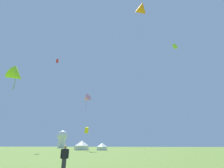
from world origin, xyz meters
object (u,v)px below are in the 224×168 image
Objects in this scene: kite_pink_delta at (86,99)px; person_spectator at (64,160)px; kite_yellow_box at (86,130)px; kite_lime_delta at (16,76)px; festival_tent_left at (102,146)px; kite_orange_delta at (142,11)px; kite_lime_box at (175,47)px; observatory_dome at (62,138)px; kite_red_box at (57,61)px; festival_tent_center at (82,145)px.

person_spectator is (16.15, -45.84, -17.36)m from kite_pink_delta.
person_spectator is (15.60, -46.26, -5.88)m from kite_yellow_box.
festival_tent_left is (9.00, 35.82, -13.69)m from kite_lime_delta.
festival_tent_left is at bearing 122.66° from kite_orange_delta.
person_spectator is at bearing -115.35° from kite_lime_box.
observatory_dome is at bearing 125.24° from kite_pink_delta.
festival_tent_left reaches higher than person_spectator.
observatory_dome is at bearing 125.93° from kite_yellow_box.
kite_yellow_box is at bearing 134.60° from kite_orange_delta.
kite_lime_delta is 38.76m from kite_red_box.
kite_pink_delta is 5.09× the size of festival_tent_left.
festival_tent_center is at bearing -53.86° from observatory_dome.
festival_tent_left is (4.55, 4.94, -5.32)m from kite_yellow_box.
kite_orange_delta is 1.87× the size of kite_pink_delta.
kite_red_box is at bearing -68.45° from observatory_dome.
festival_tent_center is at bearing 88.25° from kite_lime_delta.
kite_yellow_box is at bearing 36.74° from kite_pink_delta.
kite_pink_delta is at bearing -133.63° from festival_tent_left.
kite_red_box is at bearing 162.08° from kite_lime_box.
kite_orange_delta is 9.50× the size of festival_tent_left.
kite_red_box is at bearing 123.66° from person_spectator.
festival_tent_left is (-25.93, 19.77, -26.38)m from kite_lime_box.
kite_orange_delta is at bearing 17.79° from kite_lime_delta.
observatory_dome is (-28.92, 76.93, -9.09)m from kite_lime_delta.
kite_lime_delta is 32.30m from kite_yellow_box.
observatory_dome is (-63.86, 60.88, -21.77)m from kite_lime_box.
kite_pink_delta is at bearing -143.26° from kite_yellow_box.
kite_red_box reaches higher than kite_yellow_box.
festival_tent_left is 56.12m from observatory_dome.
festival_tent_left is (-17.51, 27.31, -33.84)m from kite_orange_delta.
kite_orange_delta reaches higher than festival_tent_left.
observatory_dome reaches higher than person_spectator.
kite_red_box reaches higher than observatory_dome.
observatory_dome is (-37.92, 41.10, 4.60)m from festival_tent_left.
kite_orange_delta is 35.83m from kite_pink_delta.
kite_red_box is (-10.71, 30.81, 20.93)m from kite_lime_delta.
kite_pink_delta is 11.51× the size of person_spectator.
kite_lime_box reaches higher than festival_tent_left.
kite_lime_delta reaches higher than observatory_dome.
festival_tent_center is (-33.84, 19.77, -25.92)m from kite_lime_box.
kite_lime_delta is at bearing -97.29° from kite_pink_delta.
kite_lime_box is 16.59× the size of person_spectator.
festival_tent_left is (5.10, 5.35, -16.81)m from kite_pink_delta.
kite_pink_delta is 18.36m from festival_tent_left.
kite_lime_box is (31.04, -14.42, 9.57)m from kite_pink_delta.
kite_red_box is 9.48× the size of festival_tent_left.
festival_tent_center is at bearing 132.94° from kite_orange_delta.
kite_pink_delta is 58.18m from observatory_dome.
festival_tent_center reaches higher than person_spectator.
kite_yellow_box is 49.17m from person_spectator.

